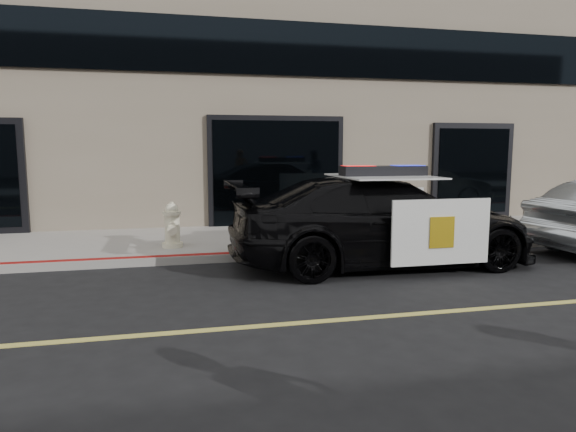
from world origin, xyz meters
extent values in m
plane|color=black|center=(0.00, 0.00, 0.00)|extent=(120.00, 120.00, 0.00)
cube|color=gray|center=(0.00, 5.25, 0.07)|extent=(60.00, 3.50, 0.15)
cube|color=#756856|center=(0.00, 10.50, 6.00)|extent=(60.00, 7.00, 12.00)
imported|color=black|center=(0.02, 2.66, 0.79)|extent=(2.26, 5.45, 1.58)
cube|color=white|center=(0.54, 1.53, 0.76)|extent=(1.68, 0.05, 1.05)
cube|color=white|center=(0.55, 3.79, 0.76)|extent=(1.68, 0.05, 1.05)
cube|color=white|center=(0.02, 2.66, 1.59)|extent=(1.58, 1.90, 0.03)
cube|color=gold|center=(0.54, 1.50, 0.76)|extent=(0.42, 0.02, 0.50)
cube|color=black|center=(0.02, 2.66, 1.68)|extent=(1.51, 0.40, 0.18)
cube|color=red|center=(-0.44, 2.66, 1.69)|extent=(0.53, 0.34, 0.17)
cube|color=#0C19CC|center=(0.48, 2.66, 1.69)|extent=(0.53, 0.34, 0.17)
cylinder|color=#F8F4C7|center=(-3.61, 4.42, 0.19)|extent=(0.40, 0.40, 0.09)
cylinder|color=#F8F4C7|center=(-3.61, 4.42, 0.52)|extent=(0.29, 0.29, 0.56)
cylinder|color=#F8F4C7|center=(-3.61, 4.42, 0.82)|extent=(0.35, 0.35, 0.07)
sphere|color=#F8F4C7|center=(-3.61, 4.42, 0.89)|extent=(0.26, 0.26, 0.26)
cylinder|color=#F8F4C7|center=(-3.61, 4.42, 1.00)|extent=(0.08, 0.08, 0.08)
cylinder|color=#F8F4C7|center=(-3.61, 4.61, 0.60)|extent=(0.15, 0.13, 0.15)
cylinder|color=#F8F4C7|center=(-3.61, 4.23, 0.60)|extent=(0.15, 0.13, 0.15)
cylinder|color=#F8F4C7|center=(-3.61, 4.20, 0.52)|extent=(0.19, 0.16, 0.19)
camera|label=1|loc=(-3.62, -5.73, 2.09)|focal=32.00mm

